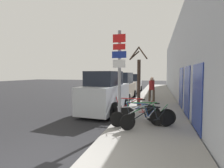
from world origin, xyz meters
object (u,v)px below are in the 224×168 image
Objects in this scene: parked_car_0 at (105,94)px; pedestrian_far at (152,86)px; bicycle_2 at (147,114)px; signpost at (119,75)px; parked_car_2 at (133,84)px; bicycle_0 at (148,119)px; parked_car_1 at (122,87)px; pedestrian_near at (152,88)px; bicycle_4 at (133,110)px; bicycle_3 at (140,114)px; street_tree at (139,79)px; bicycle_1 at (138,117)px.

pedestrian_far is (2.40, 5.93, 0.10)m from parked_car_0.
signpost is at bearing 121.40° from bicycle_2.
parked_car_0 reaches higher than parked_car_2.
signpost is at bearing 56.87° from bicycle_0.
pedestrian_near is at bearing -30.74° from parked_car_1.
bicycle_0 is 1.09× the size of pedestrian_near.
signpost is at bearing -58.76° from parked_car_0.
bicycle_2 is 0.84m from bicycle_4.
parked_car_0 is at bearing 61.83° from bicycle_4.
bicycle_0 is at bearing -126.12° from bicycle_3.
bicycle_3 is (0.75, 0.77, -1.69)m from signpost.
street_tree reaches higher than pedestrian_near.
bicycle_0 is 0.51× the size of street_tree.
pedestrian_near is 2.24m from pedestrian_far.
parked_car_0 reaches higher than bicycle_4.
parked_car_1 reaches higher than bicycle_1.
bicycle_2 is at bearing -78.63° from street_tree.
bicycle_0 is 1.39m from bicycle_4.
bicycle_3 is 0.78× the size of bicycle_4.
parked_car_0 is (-2.49, 2.22, 0.54)m from bicycle_2.
parked_car_1 is (-0.14, 5.34, -0.04)m from parked_car_0.
street_tree is (1.82, -9.79, 0.90)m from parked_car_2.
bicycle_2 is at bearing -115.93° from bicycle_4.
pedestrian_near is at bearing 60.32° from parked_car_0.
bicycle_0 is 0.45m from bicycle_1.
bicycle_2 is 0.52× the size of parked_car_0.
signpost is 2.11× the size of pedestrian_near.
bicycle_0 is 0.84× the size of bicycle_2.
parked_car_1 is (-2.31, 8.03, 0.53)m from bicycle_1.
bicycle_4 is 2.56m from parked_car_0.
street_tree reaches higher than parked_car_2.
bicycle_0 is at bearing -171.44° from bicycle_2.
parked_car_1 is at bearing 116.85° from street_tree.
bicycle_3 is at bearing -122.16° from bicycle_4.
parked_car_1 is (-2.00, 7.02, 0.47)m from bicycle_4.
parked_car_0 is 2.53m from street_tree.
signpost reaches higher than bicycle_4.
bicycle_3 is 1.06× the size of pedestrian_far.
pedestrian_near reaches higher than bicycle_0.
pedestrian_far is 0.47× the size of street_tree.
signpost is 0.78× the size of parked_car_1.
pedestrian_far is at bearing -67.29° from parked_car_2.
pedestrian_far is (0.23, 8.62, 0.67)m from bicycle_1.
bicycle_1 is at bearing 35.17° from bicycle_0.
bicycle_4 is at bearing 73.41° from bicycle_3.
parked_car_1 is at bearing 0.16° from pedestrian_far.
bicycle_0 is 3.90m from parked_car_0.
street_tree is at bearing 86.76° from signpost.
parked_car_0 is at bearing 55.07° from pedestrian_far.
parked_car_0 reaches higher than bicycle_1.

